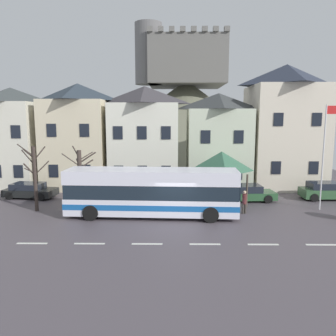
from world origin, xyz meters
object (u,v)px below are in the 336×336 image
Objects in this scene: parked_car_00 at (30,190)px; townhouse_00 at (13,137)px; transit_bus at (152,193)px; parked_car_01 at (325,191)px; townhouse_01 at (79,135)px; parked_car_02 at (245,193)px; bus_shelter at (222,161)px; public_bench at (219,190)px; townhouse_03 at (218,141)px; townhouse_02 at (145,137)px; hilltop_castle at (186,115)px; pedestrian_00 at (244,201)px; bare_tree_01 at (35,176)px; flagpole at (325,150)px; pedestrian_01 at (204,196)px; bare_tree_00 at (80,177)px; townhouse_04 at (284,127)px.

townhouse_00 is at bearing 131.06° from parked_car_00.
parked_car_01 is at bearing 22.13° from transit_bus.
townhouse_01 is at bearing 68.76° from parked_car_00.
parked_car_01 is 6.51m from parked_car_02.
bus_shelter is at bearing 40.91° from transit_bus.
townhouse_03 is at bearing 85.02° from public_bench.
townhouse_02 is 2.39× the size of bus_shelter.
townhouse_00 is 0.27× the size of hilltop_castle.
townhouse_03 is (6.76, -0.52, -0.34)m from townhouse_02.
parked_car_00 is 17.03m from pedestrian_00.
townhouse_03 is 9.93m from parked_car_01.
bare_tree_01 is (-15.23, -3.06, 1.85)m from parked_car_02.
townhouse_03 is 5.08× the size of public_bench.
public_bench is 8.69m from flagpole.
parked_car_00 is (-15.77, -4.41, -3.72)m from townhouse_03.
bus_shelter reaches higher than pedestrian_01.
bare_tree_01 is at bearing -167.79° from bus_shelter.
bare_tree_00 is at bearing -168.69° from bus_shelter.
townhouse_03 is 0.77× the size of townhouse_04.
parked_car_02 is at bearing -41.67° from public_bench.
pedestrian_01 is at bearing -104.20° from townhouse_03.
bare_tree_00 is at bearing -116.77° from townhouse_02.
townhouse_00 is 28.59m from hilltop_castle.
pedestrian_00 is (1.11, -3.36, -2.28)m from bus_shelter.
transit_bus is 6.80× the size of pedestrian_01.
parked_car_00 is at bearing 176.44° from bus_shelter.
townhouse_03 is at bearing 94.54° from pedestrian_00.
pedestrian_01 is (0.11, -31.26, -5.80)m from hilltop_castle.
bare_tree_00 is at bearing -159.62° from public_bench.
bus_shelter is 3.57m from pedestrian_01.
parked_car_02 is 2.46m from public_bench.
townhouse_03 reaches higher than transit_bus.
pedestrian_00 is at bearing -85.46° from townhouse_03.
hilltop_castle is (10.94, 22.76, 1.97)m from townhouse_01.
parked_car_00 is 0.58× the size of flagpole.
parked_car_00 is 2.66× the size of pedestrian_00.
pedestrian_00 is (-5.55, -9.44, -4.77)m from townhouse_04.
townhouse_02 is at bearing 147.74° from public_bench.
pedestrian_01 is 4.52m from public_bench.
parked_car_02 is (17.30, -0.77, 0.02)m from parked_car_00.
townhouse_02 is 2.05× the size of parked_car_02.
townhouse_04 is at bearing 0.82° from townhouse_02.
transit_bus is (1.22, -9.94, -3.07)m from townhouse_02.
townhouse_04 reaches higher than bare_tree_01.
bus_shelter is (6.34, -5.89, -1.52)m from townhouse_02.
hilltop_castle is at bearing 105.11° from flagpole.
townhouse_01 is 1.30× the size of flagpole.
townhouse_03 reaches higher than public_bench.
townhouse_02 is at bearing -2.25° from townhouse_01.
flagpole is at bearing -74.89° from hilltop_castle.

